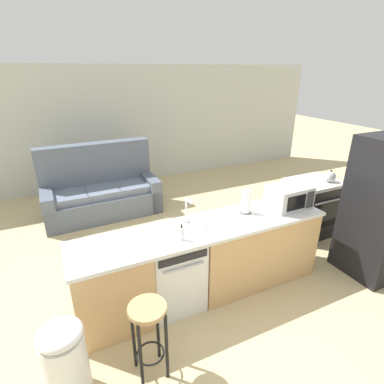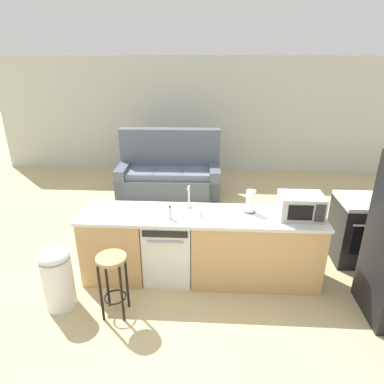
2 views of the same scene
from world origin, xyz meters
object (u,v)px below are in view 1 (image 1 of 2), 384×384
(refrigerator, at_px, (383,209))
(paper_towel_roll, at_px, (246,202))
(stove_range, at_px, (310,207))
(trash_bin, at_px, (66,362))
(couch, at_px, (101,192))
(soap_bottle, at_px, (182,234))
(microwave, at_px, (289,197))
(dishwasher, at_px, (173,272))
(bar_stool, at_px, (149,326))
(kettle, at_px, (330,177))

(refrigerator, distance_m, paper_towel_roll, 1.74)
(refrigerator, bearing_deg, stove_range, 89.99)
(trash_bin, relative_size, couch, 0.37)
(soap_bottle, bearing_deg, microwave, 5.52)
(dishwasher, relative_size, stove_range, 0.93)
(stove_range, xyz_separation_m, bar_stool, (-3.11, -1.27, 0.08))
(refrigerator, bearing_deg, couch, 131.32)
(soap_bottle, xyz_separation_m, couch, (-0.36, 2.92, -0.58))
(microwave, xyz_separation_m, soap_bottle, (-1.52, -0.15, -0.07))
(dishwasher, xyz_separation_m, stove_range, (2.60, 0.55, 0.03))
(microwave, height_order, kettle, microwave)
(refrigerator, relative_size, trash_bin, 2.43)
(stove_range, distance_m, soap_bottle, 2.70)
(refrigerator, bearing_deg, trash_bin, -178.74)
(kettle, height_order, bar_stool, kettle)
(refrigerator, xyz_separation_m, couch, (-2.92, 3.32, -0.50))
(dishwasher, bearing_deg, couch, 96.55)
(stove_range, height_order, bar_stool, stove_range)
(kettle, xyz_separation_m, bar_stool, (-3.28, -1.14, -0.45))
(paper_towel_roll, bearing_deg, stove_range, 15.88)
(dishwasher, xyz_separation_m, soap_bottle, (0.05, -0.15, 0.55))
(trash_bin, bearing_deg, soap_bottle, 21.73)
(kettle, relative_size, bar_stool, 0.28)
(stove_range, relative_size, couch, 0.45)
(soap_bottle, xyz_separation_m, kettle, (2.72, 0.57, 0.01))
(microwave, xyz_separation_m, bar_stool, (-2.07, -0.72, -0.50))
(dishwasher, distance_m, paper_towel_roll, 1.17)
(microwave, bearing_deg, kettle, 19.37)
(couch, bearing_deg, stove_range, -37.28)
(microwave, distance_m, soap_bottle, 1.52)
(dishwasher, relative_size, paper_towel_roll, 2.98)
(stove_range, relative_size, trash_bin, 1.22)
(soap_bottle, bearing_deg, refrigerator, -8.94)
(stove_range, xyz_separation_m, trash_bin, (-3.77, -1.18, -0.07))
(stove_range, height_order, microwave, microwave)
(bar_stool, bearing_deg, soap_bottle, 45.90)
(dishwasher, xyz_separation_m, bar_stool, (-0.51, -0.72, 0.11))
(microwave, distance_m, bar_stool, 2.25)
(kettle, distance_m, bar_stool, 3.50)
(soap_bottle, relative_size, couch, 0.09)
(paper_towel_roll, distance_m, bar_stool, 1.78)
(microwave, bearing_deg, stove_range, 27.91)
(stove_range, distance_m, trash_bin, 3.95)
(soap_bottle, relative_size, kettle, 0.86)
(microwave, distance_m, trash_bin, 2.88)
(microwave, bearing_deg, paper_towel_roll, 170.91)
(stove_range, relative_size, bar_stool, 1.22)
(kettle, height_order, couch, couch)
(paper_towel_roll, bearing_deg, trash_bin, -161.49)
(couch, bearing_deg, kettle, -37.25)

